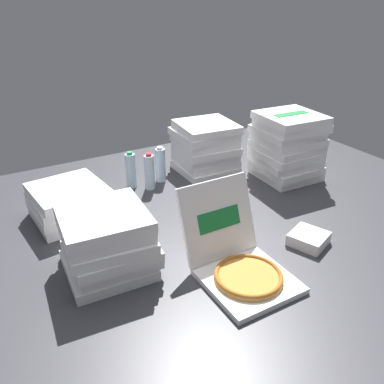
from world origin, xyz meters
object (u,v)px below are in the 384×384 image
(open_pizza_box, at_px, (239,260))
(water_bottle_2, at_px, (150,172))
(pizza_stack_right_mid, at_px, (205,147))
(pizza_stack_right_near, at_px, (287,146))
(water_bottle_0, at_px, (161,165))
(water_bottle_1, at_px, (131,170))
(napkin_pile, at_px, (308,239))
(pizza_stack_left_mid, at_px, (69,203))
(pizza_stack_left_far, at_px, (107,242))

(open_pizza_box, height_order, water_bottle_2, open_pizza_box)
(pizza_stack_right_mid, bearing_deg, pizza_stack_right_near, -41.88)
(water_bottle_0, xyz_separation_m, water_bottle_1, (-0.20, 0.01, 0.00))
(napkin_pile, bearing_deg, open_pizza_box, -177.34)
(pizza_stack_right_near, distance_m, water_bottle_0, 0.83)
(pizza_stack_left_mid, relative_size, pizza_stack_left_far, 0.97)
(pizza_stack_right_near, distance_m, pizza_stack_left_far, 1.41)
(pizza_stack_right_mid, relative_size, water_bottle_0, 1.74)
(open_pizza_box, bearing_deg, pizza_stack_right_mid, 65.62)
(open_pizza_box, xyz_separation_m, water_bottle_2, (0.03, 0.98, 0.04))
(pizza_stack_right_mid, bearing_deg, napkin_pile, -91.90)
(open_pizza_box, bearing_deg, water_bottle_1, 93.52)
(pizza_stack_right_near, distance_m, napkin_pile, 0.82)
(open_pizza_box, relative_size, water_bottle_0, 2.11)
(pizza_stack_left_mid, distance_m, water_bottle_2, 0.55)
(pizza_stack_left_far, relative_size, water_bottle_1, 1.75)
(pizza_stack_right_mid, height_order, water_bottle_1, pizza_stack_right_mid)
(pizza_stack_left_far, relative_size, napkin_pile, 2.49)
(water_bottle_0, bearing_deg, pizza_stack_left_far, -130.19)
(water_bottle_2, relative_size, napkin_pile, 1.42)
(pizza_stack_left_far, bearing_deg, water_bottle_2, 52.60)
(pizza_stack_right_near, distance_m, pizza_stack_left_mid, 1.41)
(pizza_stack_left_far, relative_size, water_bottle_0, 1.75)
(open_pizza_box, xyz_separation_m, pizza_stack_right_mid, (0.48, 1.05, 0.09))
(open_pizza_box, bearing_deg, pizza_stack_left_mid, 120.75)
(pizza_stack_right_near, relative_size, napkin_pile, 2.62)
(pizza_stack_right_mid, relative_size, water_bottle_2, 1.74)
(pizza_stack_left_mid, height_order, water_bottle_0, water_bottle_0)
(water_bottle_0, bearing_deg, napkin_pile, -73.36)
(pizza_stack_right_near, height_order, pizza_stack_left_mid, pizza_stack_right_near)
(open_pizza_box, relative_size, water_bottle_1, 2.11)
(pizza_stack_left_mid, bearing_deg, water_bottle_0, 16.22)
(pizza_stack_left_far, relative_size, water_bottle_2, 1.75)
(water_bottle_1, bearing_deg, water_bottle_2, -41.48)
(napkin_pile, bearing_deg, water_bottle_2, 113.43)
(water_bottle_2, bearing_deg, water_bottle_1, 138.52)
(pizza_stack_right_mid, distance_m, pizza_stack_left_mid, 1.01)
(pizza_stack_right_near, height_order, water_bottle_2, pizza_stack_right_near)
(open_pizza_box, xyz_separation_m, pizza_stack_right_near, (0.88, 0.69, 0.14))
(pizza_stack_left_mid, xyz_separation_m, water_bottle_1, (0.45, 0.20, 0.02))
(open_pizza_box, height_order, water_bottle_1, open_pizza_box)
(pizza_stack_right_near, bearing_deg, water_bottle_2, 161.19)
(pizza_stack_right_near, bearing_deg, open_pizza_box, -141.91)
(water_bottle_1, height_order, water_bottle_2, same)
(pizza_stack_right_near, height_order, pizza_stack_left_far, pizza_stack_right_near)
(pizza_stack_right_mid, xyz_separation_m, napkin_pile, (-0.03, -1.03, -0.14))
(open_pizza_box, bearing_deg, water_bottle_2, 88.47)
(open_pizza_box, relative_size, pizza_stack_left_far, 1.21)
(pizza_stack_left_mid, bearing_deg, water_bottle_1, 24.35)
(water_bottle_0, distance_m, napkin_pile, 1.08)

